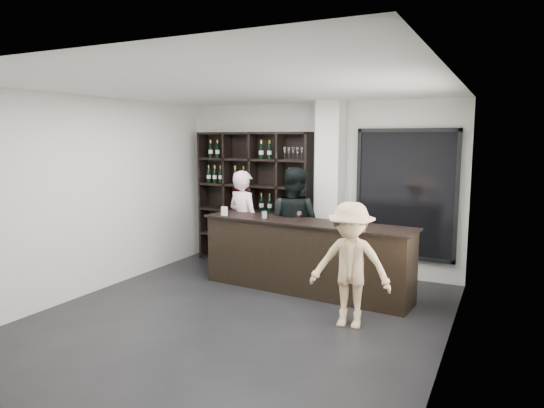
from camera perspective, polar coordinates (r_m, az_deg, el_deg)
The scene contains 12 objects.
floor at distance 6.41m, azimuth -4.06°, elevation -13.33°, with size 5.00×5.50×0.01m, color black.
wine_shelf at distance 8.84m, azimuth -2.19°, elevation 0.66°, with size 2.20×0.35×2.40m, color black, non-canonical shape.
structural_column at distance 8.12m, azimuth 6.83°, elevation 1.74°, with size 0.40×0.40×2.90m, color silver.
glass_panel at distance 8.03m, azimuth 15.46°, elevation 1.08°, with size 1.60×0.08×2.10m.
tasting_counter at distance 7.29m, azimuth 3.89°, elevation -6.18°, with size 3.28×0.68×1.08m.
taster_pink at distance 8.18m, azimuth -3.36°, elevation -2.20°, with size 0.64×0.42×1.76m, color #F6C0D2.
taster_black at distance 7.76m, azimuth 2.59°, elevation -2.44°, with size 0.90×0.70×1.84m, color black.
customer at distance 6.00m, azimuth 9.19°, elevation -7.11°, with size 1.00×0.57×1.54m, color tan.
wine_glass at distance 7.11m, azimuth 3.21°, elevation -1.38°, with size 0.08×0.08×0.18m, color white, non-canonical shape.
spit_cup at distance 7.41m, azimuth -0.90°, elevation -1.28°, with size 0.08×0.08×0.11m, color silver.
napkin_stack at distance 6.96m, azimuth 10.42°, elevation -2.37°, with size 0.12×0.12×0.02m, color white.
card_stand at distance 7.70m, azimuth -5.63°, elevation -0.84°, with size 0.09×0.05×0.14m, color white.
Camera 1 is at (3.03, -5.15, 2.31)m, focal length 32.00 mm.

